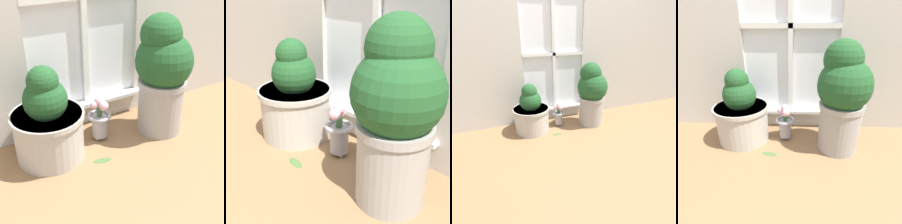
# 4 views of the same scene
# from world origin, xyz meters

# --- Properties ---
(ground_plane) EXTENTS (10.00, 10.00, 0.00)m
(ground_plane) POSITION_xyz_m (0.00, 0.00, 0.00)
(ground_plane) COLOR olive
(potted_plant_left) EXTENTS (0.40, 0.40, 0.55)m
(potted_plant_left) POSITION_xyz_m (-0.35, 0.27, 0.22)
(potted_plant_left) COLOR #B7B2A8
(potted_plant_left) RESTS_ON ground_plane
(potted_plant_right) EXTENTS (0.34, 0.34, 0.74)m
(potted_plant_right) POSITION_xyz_m (0.35, 0.19, 0.39)
(potted_plant_right) COLOR #9E9993
(potted_plant_right) RESTS_ON ground_plane
(flower_vase) EXTENTS (0.14, 0.14, 0.28)m
(flower_vase) POSITION_xyz_m (-0.03, 0.28, 0.15)
(flower_vase) COLOR #99939E
(flower_vase) RESTS_ON ground_plane
(fallen_leaf) EXTENTS (0.12, 0.06, 0.01)m
(fallen_leaf) POSITION_xyz_m (-0.12, 0.08, 0.00)
(fallen_leaf) COLOR #476633
(fallen_leaf) RESTS_ON ground_plane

